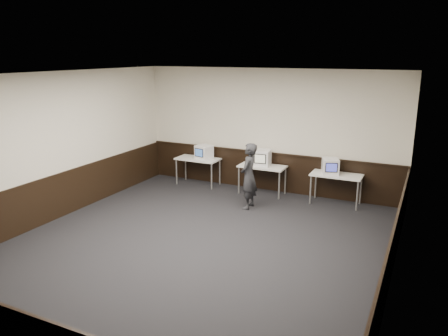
% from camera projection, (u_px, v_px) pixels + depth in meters
% --- Properties ---
extents(floor, '(8.00, 8.00, 0.00)m').
position_uv_depth(floor, '(194.00, 246.00, 8.31)').
color(floor, black).
rests_on(floor, ground).
extents(ceiling, '(8.00, 8.00, 0.00)m').
position_uv_depth(ceiling, '(191.00, 75.00, 7.49)').
color(ceiling, white).
rests_on(ceiling, back_wall).
extents(back_wall, '(7.00, 0.00, 7.00)m').
position_uv_depth(back_wall, '(269.00, 131.00, 11.38)').
color(back_wall, beige).
rests_on(back_wall, ground).
extents(left_wall, '(0.00, 8.00, 8.00)m').
position_uv_depth(left_wall, '(51.00, 148.00, 9.36)').
color(left_wall, beige).
rests_on(left_wall, ground).
extents(right_wall, '(0.00, 8.00, 8.00)m').
position_uv_depth(right_wall, '(399.00, 191.00, 6.44)').
color(right_wall, beige).
rests_on(right_wall, ground).
extents(wainscot_back, '(6.98, 0.04, 1.00)m').
position_uv_depth(wainscot_back, '(267.00, 171.00, 11.65)').
color(wainscot_back, black).
rests_on(wainscot_back, back_wall).
extents(wainscot_left, '(0.04, 7.98, 1.00)m').
position_uv_depth(wainscot_left, '(57.00, 196.00, 9.63)').
color(wainscot_left, black).
rests_on(wainscot_left, left_wall).
extents(wainscot_right, '(0.04, 7.98, 1.00)m').
position_uv_depth(wainscot_right, '(391.00, 259.00, 6.73)').
color(wainscot_right, black).
rests_on(wainscot_right, right_wall).
extents(wainscot_rail, '(6.98, 0.06, 0.04)m').
position_uv_depth(wainscot_rail, '(267.00, 153.00, 11.50)').
color(wainscot_rail, black).
rests_on(wainscot_rail, wainscot_back).
extents(desk_left, '(1.20, 0.60, 0.75)m').
position_uv_depth(desk_left, '(198.00, 161.00, 12.07)').
color(desk_left, silver).
rests_on(desk_left, ground).
extents(desk_center, '(1.20, 0.60, 0.75)m').
position_uv_depth(desk_center, '(262.00, 168.00, 11.27)').
color(desk_center, silver).
rests_on(desk_center, ground).
extents(desk_right, '(1.20, 0.60, 0.75)m').
position_uv_depth(desk_right, '(336.00, 177.00, 10.48)').
color(desk_right, silver).
rests_on(desk_right, ground).
extents(emac_left, '(0.46, 0.48, 0.38)m').
position_uv_depth(emac_left, '(204.00, 152.00, 11.92)').
color(emac_left, white).
rests_on(emac_left, desk_left).
extents(emac_center, '(0.45, 0.48, 0.41)m').
position_uv_depth(emac_center, '(262.00, 158.00, 11.22)').
color(emac_center, white).
rests_on(emac_center, desk_center).
extents(emac_right, '(0.49, 0.50, 0.38)m').
position_uv_depth(emac_right, '(330.00, 166.00, 10.44)').
color(emac_right, white).
rests_on(emac_right, desk_right).
extents(person, '(0.40, 0.58, 1.57)m').
position_uv_depth(person, '(249.00, 176.00, 10.19)').
color(person, '#232428').
rests_on(person, ground).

